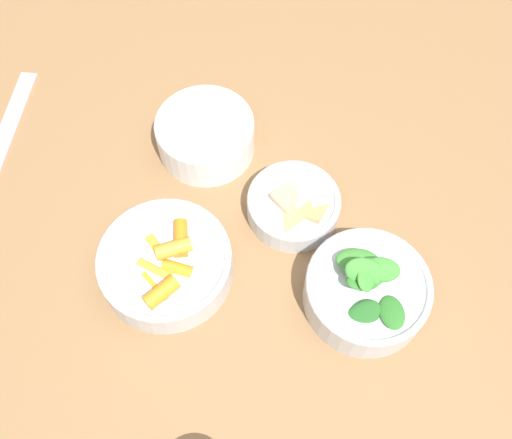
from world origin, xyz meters
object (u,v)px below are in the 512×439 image
at_px(bowl_beans_hotdog, 206,136).
at_px(bowl_cookies, 293,205).
at_px(bowl_greens, 366,290).
at_px(bowl_carrots, 166,264).
at_px(ruler, 4,138).

distance_m(bowl_beans_hotdog, bowl_cookies, 0.18).
height_order(bowl_greens, bowl_beans_hotdog, bowl_greens).
height_order(bowl_greens, bowl_cookies, bowl_greens).
distance_m(bowl_carrots, bowl_beans_hotdog, 0.22).
relative_size(bowl_greens, bowl_cookies, 1.22).
bearing_deg(bowl_beans_hotdog, bowl_cookies, -136.37).
bearing_deg(ruler, bowl_beans_hotdog, -97.45).
bearing_deg(bowl_greens, bowl_carrots, 76.98).
bearing_deg(bowl_greens, ruler, 59.14).
relative_size(bowl_beans_hotdog, bowl_cookies, 1.11).
xyz_separation_m(bowl_beans_hotdog, bowl_cookies, (-0.13, -0.12, -0.01)).
distance_m(bowl_carrots, bowl_cookies, 0.21).
bearing_deg(bowl_beans_hotdog, bowl_carrots, 163.65).
height_order(bowl_beans_hotdog, ruler, bowl_beans_hotdog).
bearing_deg(bowl_beans_hotdog, ruler, 82.55).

